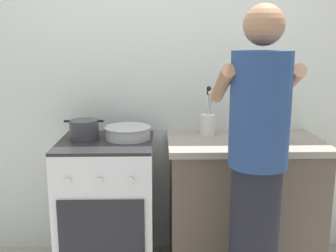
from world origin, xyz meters
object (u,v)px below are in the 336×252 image
at_px(stove_range, 108,206).
at_px(pot, 84,130).
at_px(utensil_crock, 208,122).
at_px(spice_bottle, 245,135).
at_px(person, 257,173).
at_px(mixing_bowl, 128,132).
at_px(oil_bottle, 282,126).

bearing_deg(stove_range, pot, 164.53).
xyz_separation_m(utensil_crock, spice_bottle, (0.21, -0.18, -0.05)).
height_order(stove_range, person, person).
bearing_deg(utensil_crock, stove_range, -167.28).
relative_size(utensil_crock, spice_bottle, 3.89).
bearing_deg(spice_bottle, pot, 176.45).
bearing_deg(mixing_bowl, stove_range, -160.99).
xyz_separation_m(stove_range, spice_bottle, (0.89, -0.03, 0.49)).
xyz_separation_m(mixing_bowl, oil_bottle, (0.96, -0.14, 0.06)).
relative_size(stove_range, person, 0.53).
bearing_deg(mixing_bowl, utensil_crock, 11.02).
height_order(mixing_bowl, person, person).
bearing_deg(pot, stove_range, -15.47).
bearing_deg(pot, person, -30.61).
bearing_deg(utensil_crock, oil_bottle, -30.17).
bearing_deg(spice_bottle, person, -95.07).
relative_size(oil_bottle, person, 0.15).
bearing_deg(pot, mixing_bowl, 1.94).
relative_size(mixing_bowl, utensil_crock, 0.92).
height_order(pot, utensil_crock, utensil_crock).
xyz_separation_m(pot, oil_bottle, (1.24, -0.13, 0.04)).
distance_m(oil_bottle, person, 0.54).
xyz_separation_m(stove_range, person, (0.84, -0.54, 0.41)).
relative_size(stove_range, mixing_bowl, 2.94).
xyz_separation_m(stove_range, oil_bottle, (1.10, -0.10, 0.56)).
relative_size(pot, utensil_crock, 0.76).
bearing_deg(person, oil_bottle, 60.14).
height_order(stove_range, mixing_bowl, mixing_bowl).
bearing_deg(person, spice_bottle, 84.93).
bearing_deg(spice_bottle, mixing_bowl, 174.41).
relative_size(pot, mixing_bowl, 0.82).
bearing_deg(oil_bottle, utensil_crock, 149.83).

